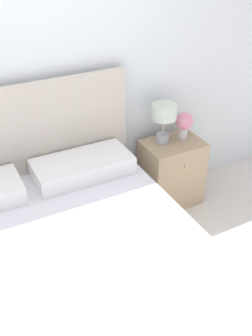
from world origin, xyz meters
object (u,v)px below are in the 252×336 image
object	(u,v)px
bed	(64,278)
table_lamp	(164,116)
nightstand	(171,172)
flower_vase	(184,123)

from	to	relation	value
bed	table_lamp	xyz separation A→B (m)	(1.20, 0.78, 0.54)
nightstand	table_lamp	bearing A→B (deg)	143.33
bed	flower_vase	xyz separation A→B (m)	(1.40, 0.75, 0.44)
table_lamp	flower_vase	xyz separation A→B (m)	(0.20, -0.02, -0.10)
nightstand	table_lamp	world-z (taller)	table_lamp
bed	flower_vase	distance (m)	1.65
nightstand	table_lamp	xyz separation A→B (m)	(-0.08, 0.06, 0.55)
nightstand	flower_vase	distance (m)	0.47
table_lamp	flower_vase	distance (m)	0.22
bed	nightstand	world-z (taller)	bed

